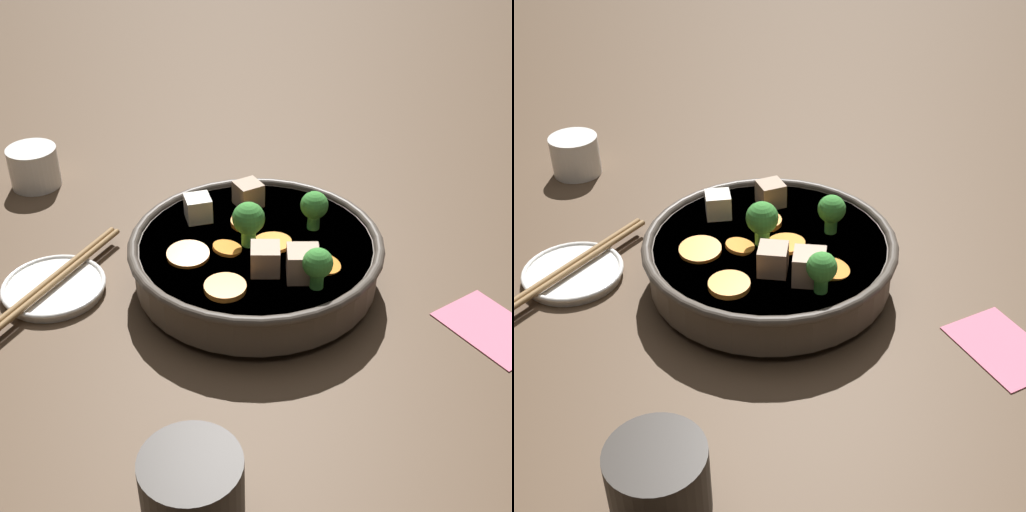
% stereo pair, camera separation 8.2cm
% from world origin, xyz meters
% --- Properties ---
extents(ground_plane, '(3.00, 3.00, 0.00)m').
position_xyz_m(ground_plane, '(0.00, 0.00, 0.00)').
color(ground_plane, '#4C3826').
extents(stirfry_bowl, '(0.29, 0.29, 0.11)m').
position_xyz_m(stirfry_bowl, '(-0.00, -0.00, 0.04)').
color(stirfry_bowl, '#51473D').
rests_on(stirfry_bowl, ground_plane).
extents(side_saucer, '(0.12, 0.12, 0.01)m').
position_xyz_m(side_saucer, '(0.08, 0.22, 0.01)').
color(side_saucer, white).
rests_on(side_saucer, ground_plane).
extents(tea_cup, '(0.07, 0.07, 0.06)m').
position_xyz_m(tea_cup, '(0.35, 0.19, 0.03)').
color(tea_cup, white).
rests_on(tea_cup, ground_plane).
extents(dark_mug, '(0.10, 0.08, 0.07)m').
position_xyz_m(dark_mug, '(-0.27, 0.18, 0.04)').
color(dark_mug, black).
rests_on(dark_mug, ground_plane).
extents(napkin, '(0.12, 0.09, 0.00)m').
position_xyz_m(napkin, '(-0.18, -0.20, 0.00)').
color(napkin, '#D16B84').
rests_on(napkin, ground_plane).
extents(chopsticks_pair, '(0.16, 0.20, 0.01)m').
position_xyz_m(chopsticks_pair, '(0.08, 0.22, 0.02)').
color(chopsticks_pair, olive).
rests_on(chopsticks_pair, side_saucer).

